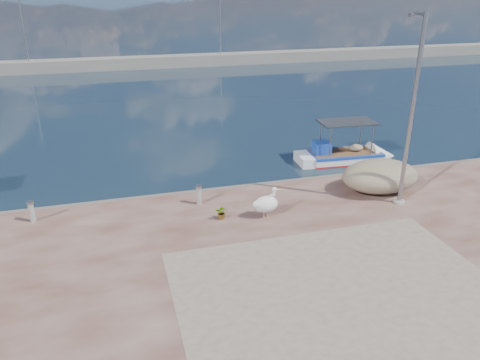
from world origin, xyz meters
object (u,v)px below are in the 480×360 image
pelican (266,204)px  bollard_near (199,194)px  lamp_post (410,120)px  boat_right (343,157)px

pelican → bollard_near: pelican is taller
pelican → lamp_post: size_ratio=0.17×
boat_right → bollard_near: bearing=-150.1°
lamp_post → pelican: bearing=177.5°
boat_right → pelican: boat_right is taller
boat_right → lamp_post: 7.06m
pelican → bollard_near: (-2.13, 1.75, -0.13)m
lamp_post → bollard_near: bearing=165.1°
lamp_post → bollard_near: lamp_post is taller
lamp_post → bollard_near: 8.25m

